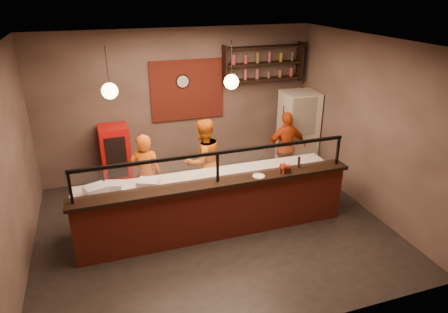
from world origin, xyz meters
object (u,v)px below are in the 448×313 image
object	(u,v)px
condiment_caddy	(285,170)
cook_left	(146,175)
cook_right	(286,147)
pizza_dough	(201,180)
pepper_mill	(299,162)
fridge	(298,131)
cook_mid	(204,161)
red_cooler	(116,157)
wall_clock	(183,81)

from	to	relation	value
condiment_caddy	cook_left	bearing A→B (deg)	151.39
cook_left	condiment_caddy	bearing A→B (deg)	168.30
cook_right	pizza_dough	bearing A→B (deg)	30.06
pizza_dough	pepper_mill	distance (m)	1.73
cook_left	fridge	xyz separation A→B (m)	(3.61, 0.97, 0.12)
pizza_dough	cook_mid	bearing A→B (deg)	71.36
cook_left	fridge	bearing A→B (deg)	-148.11
fridge	pepper_mill	xyz separation A→B (m)	(-1.10, -2.06, 0.25)
pizza_dough	condiment_caddy	xyz separation A→B (m)	(1.36, -0.46, 0.20)
cook_mid	cook_right	xyz separation A→B (m)	(1.92, 0.28, -0.06)
fridge	pizza_dough	distance (m)	3.25
pepper_mill	fridge	bearing A→B (deg)	61.92
red_cooler	fridge	bearing A→B (deg)	-6.25
wall_clock	red_cooler	size ratio (longest dim) A/B	0.22
cook_mid	fridge	bearing A→B (deg)	-179.04
wall_clock	pepper_mill	xyz separation A→B (m)	(1.40, -2.69, -0.94)
cook_mid	condiment_caddy	distance (m)	1.74
cook_mid	cook_left	bearing A→B (deg)	-9.29
red_cooler	condiment_caddy	distance (m)	3.65
cook_left	red_cooler	distance (m)	1.37
pepper_mill	cook_left	bearing A→B (deg)	156.42
cook_mid	fridge	distance (m)	2.60
red_cooler	pepper_mill	xyz separation A→B (m)	(2.95, -2.38, 0.48)
fridge	pizza_dough	bearing A→B (deg)	-144.83
pepper_mill	cook_mid	bearing A→B (deg)	137.48
cook_mid	pepper_mill	size ratio (longest dim) A/B	8.37
cook_left	red_cooler	size ratio (longest dim) A/B	1.16
pepper_mill	pizza_dough	bearing A→B (deg)	168.02
red_cooler	condiment_caddy	world-z (taller)	red_cooler
fridge	condiment_caddy	world-z (taller)	fridge
fridge	pizza_dough	xyz separation A→B (m)	(-2.77, -1.71, -0.00)
cook_right	pepper_mill	bearing A→B (deg)	72.38
cook_right	fridge	bearing A→B (deg)	-134.07
cook_left	cook_right	bearing A→B (deg)	-154.95
pizza_dough	fridge	bearing A→B (deg)	31.64
cook_mid	red_cooler	bearing A→B (deg)	-52.64
cook_left	fridge	size ratio (longest dim) A/B	0.87
red_cooler	pepper_mill	bearing A→B (deg)	-40.60
red_cooler	pizza_dough	distance (m)	2.41
fridge	condiment_caddy	distance (m)	2.59
wall_clock	pepper_mill	size ratio (longest dim) A/B	1.48
cook_mid	pizza_dough	size ratio (longest dim) A/B	3.09
cook_right	red_cooler	xyz separation A→B (m)	(-3.50, 0.85, -0.10)
wall_clock	red_cooler	bearing A→B (deg)	-168.72
red_cooler	pepper_mill	size ratio (longest dim) A/B	6.75
wall_clock	fridge	xyz separation A→B (m)	(2.50, -0.63, -1.19)
fridge	pepper_mill	bearing A→B (deg)	-114.54
red_cooler	pizza_dough	xyz separation A→B (m)	(1.28, -2.03, 0.22)
condiment_caddy	pepper_mill	bearing A→B (deg)	17.93
cook_left	cook_right	xyz separation A→B (m)	(3.06, 0.44, -0.01)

